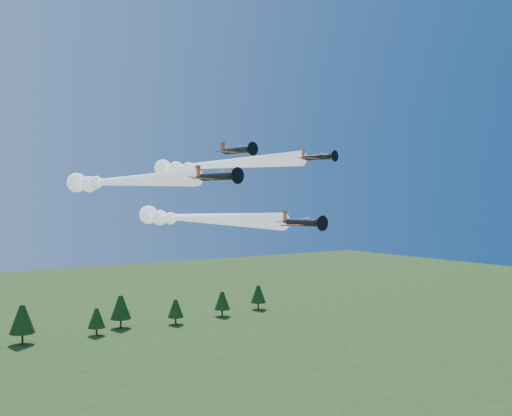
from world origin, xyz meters
TOP-DOWN VIEW (x-y plane):
  - plane_lead at (-2.00, 19.42)m, footprint 8.80×50.65m
  - plane_left at (-14.16, 24.16)m, footprint 13.62×46.26m
  - plane_right at (6.12, 27.59)m, footprint 13.03×47.37m
  - plane_slot at (-1.24, 6.46)m, footprint 7.67×8.32m
  - treeline at (-14.06, 110.02)m, footprint 170.26×17.82m

SIDE VIEW (x-z plane):
  - treeline at x=-14.06m, z-range 0.86..12.67m
  - plane_lead at x=-2.00m, z-range 37.69..41.39m
  - plane_left at x=-14.16m, z-range 44.08..47.78m
  - plane_right at x=6.12m, z-range 47.85..51.55m
  - plane_slot at x=-1.24m, z-range 49.22..51.91m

